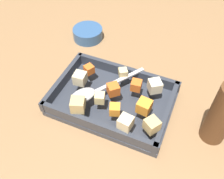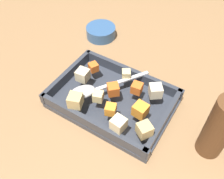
# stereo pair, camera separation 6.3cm
# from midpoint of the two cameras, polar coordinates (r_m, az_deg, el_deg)

# --- Properties ---
(ground_plane) EXTENTS (4.00, 4.00, 0.00)m
(ground_plane) POSITION_cam_midpoint_polar(r_m,az_deg,el_deg) (0.67, -2.41, -3.51)
(ground_plane) COLOR #936D47
(baking_dish) EXTENTS (0.30, 0.21, 0.05)m
(baking_dish) POSITION_cam_midpoint_polar(r_m,az_deg,el_deg) (0.66, -2.72, -2.58)
(baking_dish) COLOR #333842
(baking_dish) RESTS_ON ground_plane
(carrot_chunk_rim_edge) EXTENTS (0.03, 0.03, 0.02)m
(carrot_chunk_rim_edge) POSITION_cam_midpoint_polar(r_m,az_deg,el_deg) (0.68, -7.89, 4.45)
(carrot_chunk_rim_edge) COLOR orange
(carrot_chunk_rim_edge) RESTS_ON baking_dish
(carrot_chunk_far_right) EXTENTS (0.03, 0.03, 0.03)m
(carrot_chunk_far_right) POSITION_cam_midpoint_polar(r_m,az_deg,el_deg) (0.59, 4.33, -4.03)
(carrot_chunk_far_right) COLOR orange
(carrot_chunk_far_right) RESTS_ON baking_dish
(carrot_chunk_heap_side) EXTENTS (0.03, 0.03, 0.02)m
(carrot_chunk_heap_side) POSITION_cam_midpoint_polar(r_m,az_deg,el_deg) (0.59, -2.43, -4.72)
(carrot_chunk_heap_side) COLOR orange
(carrot_chunk_heap_side) RESTS_ON baking_dish
(carrot_chunk_front_center) EXTENTS (0.04, 0.04, 0.03)m
(carrot_chunk_front_center) POSITION_cam_midpoint_polar(r_m,az_deg,el_deg) (0.62, -2.25, -0.24)
(carrot_chunk_front_center) COLOR orange
(carrot_chunk_front_center) RESTS_ON baking_dish
(carrot_chunk_under_handle) EXTENTS (0.03, 0.03, 0.03)m
(carrot_chunk_under_handle) POSITION_cam_midpoint_polar(r_m,az_deg,el_deg) (0.63, 2.74, 0.81)
(carrot_chunk_under_handle) COLOR orange
(carrot_chunk_under_handle) RESTS_ON baking_dish
(potato_chunk_heap_top) EXTENTS (0.03, 0.03, 0.03)m
(potato_chunk_heap_top) POSITION_cam_midpoint_polar(r_m,az_deg,el_deg) (0.56, -0.11, -7.75)
(potato_chunk_heap_top) COLOR beige
(potato_chunk_heap_top) RESTS_ON baking_dish
(potato_chunk_mid_left) EXTENTS (0.03, 0.03, 0.02)m
(potato_chunk_mid_left) POSITION_cam_midpoint_polar(r_m,az_deg,el_deg) (0.67, 0.07, 3.62)
(potato_chunk_mid_left) COLOR #E0CC89
(potato_chunk_mid_left) RESTS_ON baking_dish
(potato_chunk_far_left) EXTENTS (0.03, 0.03, 0.03)m
(potato_chunk_far_left) POSITION_cam_midpoint_polar(r_m,az_deg,el_deg) (0.66, -10.12, 2.28)
(potato_chunk_far_left) COLOR beige
(potato_chunk_far_left) RESTS_ON baking_dish
(potato_chunk_near_spoon) EXTENTS (0.04, 0.04, 0.03)m
(potato_chunk_near_spoon) POSITION_cam_midpoint_polar(r_m,az_deg,el_deg) (0.60, -10.80, -3.60)
(potato_chunk_near_spoon) COLOR tan
(potato_chunk_near_spoon) RESTS_ON baking_dish
(potato_chunk_mid_right) EXTENTS (0.04, 0.04, 0.03)m
(potato_chunk_mid_right) POSITION_cam_midpoint_polar(r_m,az_deg,el_deg) (0.56, 5.91, -8.26)
(potato_chunk_mid_right) COLOR tan
(potato_chunk_mid_right) RESTS_ON baking_dish
(potato_chunk_back_center) EXTENTS (0.04, 0.04, 0.03)m
(potato_chunk_back_center) POSITION_cam_midpoint_polar(r_m,az_deg,el_deg) (0.63, 6.97, 0.67)
(potato_chunk_back_center) COLOR beige
(potato_chunk_back_center) RESTS_ON baking_dish
(potato_chunk_corner_ne) EXTENTS (0.03, 0.03, 0.02)m
(potato_chunk_corner_ne) POSITION_cam_midpoint_polar(r_m,az_deg,el_deg) (0.61, -5.77, -2.10)
(potato_chunk_corner_ne) COLOR #E0CC89
(potato_chunk_corner_ne) RESTS_ON baking_dish
(serving_spoon) EXTENTS (0.14, 0.20, 0.02)m
(serving_spoon) POSITION_cam_midpoint_polar(r_m,az_deg,el_deg) (0.63, -8.40, -1.02)
(serving_spoon) COLOR silver
(serving_spoon) RESTS_ON baking_dish
(pepper_mill) EXTENTS (0.06, 0.06, 0.19)m
(pepper_mill) POSITION_cam_midpoint_polar(r_m,az_deg,el_deg) (0.58, 21.15, -5.45)
(pepper_mill) COLOR brown
(pepper_mill) RESTS_ON ground_plane
(small_prep_bowl) EXTENTS (0.10, 0.10, 0.04)m
(small_prep_bowl) POSITION_cam_midpoint_polar(r_m,az_deg,el_deg) (0.87, -7.64, 12.46)
(small_prep_bowl) COLOR #33598C
(small_prep_bowl) RESTS_ON ground_plane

